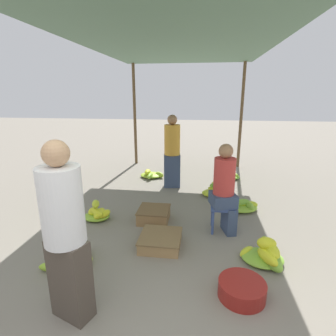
{
  "coord_description": "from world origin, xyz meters",
  "views": [
    {
      "loc": [
        0.47,
        -1.18,
        1.94
      ],
      "look_at": [
        0.0,
        2.28,
        0.97
      ],
      "focal_mm": 28.0,
      "sensor_mm": 36.0,
      "label": 1
    }
  ],
  "objects_px": {
    "stool": "(222,210)",
    "crate_mid": "(154,215)",
    "vendor_seated": "(225,188)",
    "basin_black": "(242,289)",
    "banana_pile_left_1": "(98,213)",
    "banana_pile_right_3": "(239,205)",
    "banana_pile_right_2": "(265,254)",
    "vendor_foreground": "(65,232)",
    "banana_pile_left_2": "(151,175)",
    "banana_pile_left_0": "(71,258)",
    "banana_pile_right_0": "(216,191)",
    "banana_pile_right_1": "(231,176)",
    "crate_near": "(161,241)",
    "shopper_walking_mid": "(172,151)"
  },
  "relations": [
    {
      "from": "stool",
      "to": "crate_mid",
      "type": "bearing_deg",
      "value": 170.96
    },
    {
      "from": "vendor_seated",
      "to": "basin_black",
      "type": "height_order",
      "value": "vendor_seated"
    },
    {
      "from": "vendor_seated",
      "to": "banana_pile_left_1",
      "type": "distance_m",
      "value": 2.06
    },
    {
      "from": "banana_pile_right_3",
      "to": "banana_pile_left_1",
      "type": "bearing_deg",
      "value": -163.06
    },
    {
      "from": "banana_pile_right_2",
      "to": "vendor_foreground",
      "type": "bearing_deg",
      "value": -151.47
    },
    {
      "from": "stool",
      "to": "vendor_seated",
      "type": "relative_size",
      "value": 0.31
    },
    {
      "from": "stool",
      "to": "banana_pile_left_2",
      "type": "relative_size",
      "value": 0.62
    },
    {
      "from": "banana_pile_left_0",
      "to": "banana_pile_left_2",
      "type": "relative_size",
      "value": 0.87
    },
    {
      "from": "vendor_foreground",
      "to": "banana_pile_left_1",
      "type": "height_order",
      "value": "vendor_foreground"
    },
    {
      "from": "banana_pile_left_2",
      "to": "banana_pile_right_0",
      "type": "xyz_separation_m",
      "value": [
        1.52,
        -1.0,
        0.02
      ]
    },
    {
      "from": "banana_pile_left_0",
      "to": "banana_pile_right_1",
      "type": "bearing_deg",
      "value": 58.67
    },
    {
      "from": "banana_pile_right_1",
      "to": "banana_pile_right_2",
      "type": "height_order",
      "value": "banana_pile_right_2"
    },
    {
      "from": "crate_near",
      "to": "crate_mid",
      "type": "xyz_separation_m",
      "value": [
        -0.22,
        0.71,
        0.02
      ]
    },
    {
      "from": "banana_pile_left_1",
      "to": "crate_near",
      "type": "distance_m",
      "value": 1.3
    },
    {
      "from": "banana_pile_left_1",
      "to": "banana_pile_left_2",
      "type": "bearing_deg",
      "value": 79.61
    },
    {
      "from": "banana_pile_right_1",
      "to": "banana_pile_right_2",
      "type": "xyz_separation_m",
      "value": [
        0.07,
        -3.26,
        0.04
      ]
    },
    {
      "from": "banana_pile_right_0",
      "to": "shopper_walking_mid",
      "type": "bearing_deg",
      "value": 157.41
    },
    {
      "from": "vendor_seated",
      "to": "banana_pile_right_1",
      "type": "xyz_separation_m",
      "value": [
        0.37,
        2.54,
        -0.6
      ]
    },
    {
      "from": "stool",
      "to": "banana_pile_left_0",
      "type": "height_order",
      "value": "stool"
    },
    {
      "from": "banana_pile_right_0",
      "to": "banana_pile_right_2",
      "type": "distance_m",
      "value": 2.19
    },
    {
      "from": "banana_pile_right_1",
      "to": "basin_black",
      "type": "bearing_deg",
      "value": -93.99
    },
    {
      "from": "banana_pile_left_0",
      "to": "banana_pile_right_1",
      "type": "distance_m",
      "value": 4.22
    },
    {
      "from": "banana_pile_right_3",
      "to": "banana_pile_right_1",
      "type": "bearing_deg",
      "value": 88.89
    },
    {
      "from": "banana_pile_left_0",
      "to": "banana_pile_right_0",
      "type": "height_order",
      "value": "banana_pile_left_0"
    },
    {
      "from": "banana_pile_right_2",
      "to": "crate_mid",
      "type": "relative_size",
      "value": 1.16
    },
    {
      "from": "banana_pile_right_3",
      "to": "shopper_walking_mid",
      "type": "xyz_separation_m",
      "value": [
        -1.31,
        1.0,
        0.73
      ]
    },
    {
      "from": "banana_pile_left_1",
      "to": "banana_pile_right_1",
      "type": "bearing_deg",
      "value": 46.02
    },
    {
      "from": "basin_black",
      "to": "shopper_walking_mid",
      "type": "relative_size",
      "value": 0.3
    },
    {
      "from": "stool",
      "to": "crate_mid",
      "type": "height_order",
      "value": "stool"
    },
    {
      "from": "vendor_foreground",
      "to": "crate_near",
      "type": "height_order",
      "value": "vendor_foreground"
    },
    {
      "from": "banana_pile_left_2",
      "to": "crate_near",
      "type": "xyz_separation_m",
      "value": [
        0.71,
        -2.96,
        0.01
      ]
    },
    {
      "from": "stool",
      "to": "crate_near",
      "type": "relative_size",
      "value": 0.75
    },
    {
      "from": "banana_pile_left_1",
      "to": "banana_pile_right_2",
      "type": "height_order",
      "value": "banana_pile_right_2"
    },
    {
      "from": "shopper_walking_mid",
      "to": "banana_pile_right_3",
      "type": "bearing_deg",
      "value": -37.33
    },
    {
      "from": "banana_pile_left_1",
      "to": "banana_pile_right_2",
      "type": "distance_m",
      "value": 2.55
    },
    {
      "from": "banana_pile_left_0",
      "to": "shopper_walking_mid",
      "type": "relative_size",
      "value": 0.37
    },
    {
      "from": "banana_pile_left_1",
      "to": "crate_mid",
      "type": "height_order",
      "value": "banana_pile_left_1"
    },
    {
      "from": "vendor_foreground",
      "to": "crate_mid",
      "type": "bearing_deg",
      "value": 78.73
    },
    {
      "from": "banana_pile_right_0",
      "to": "banana_pile_right_1",
      "type": "distance_m",
      "value": 1.19
    },
    {
      "from": "vendor_seated",
      "to": "basin_black",
      "type": "relative_size",
      "value": 2.78
    },
    {
      "from": "stool",
      "to": "banana_pile_right_3",
      "type": "bearing_deg",
      "value": 66.33
    },
    {
      "from": "basin_black",
      "to": "banana_pile_left_0",
      "type": "relative_size",
      "value": 0.83
    },
    {
      "from": "basin_black",
      "to": "crate_mid",
      "type": "relative_size",
      "value": 0.97
    },
    {
      "from": "basin_black",
      "to": "banana_pile_right_0",
      "type": "height_order",
      "value": "banana_pile_right_0"
    },
    {
      "from": "banana_pile_right_0",
      "to": "crate_near",
      "type": "height_order",
      "value": "banana_pile_right_0"
    },
    {
      "from": "stool",
      "to": "crate_mid",
      "type": "relative_size",
      "value": 0.83
    },
    {
      "from": "crate_near",
      "to": "banana_pile_left_1",
      "type": "bearing_deg",
      "value": 150.29
    },
    {
      "from": "basin_black",
      "to": "banana_pile_right_3",
      "type": "xyz_separation_m",
      "value": [
        0.24,
        2.13,
        -0.01
      ]
    },
    {
      "from": "basin_black",
      "to": "crate_mid",
      "type": "distance_m",
      "value": 1.89
    },
    {
      "from": "banana_pile_left_1",
      "to": "banana_pile_right_3",
      "type": "height_order",
      "value": "banana_pile_left_1"
    }
  ]
}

